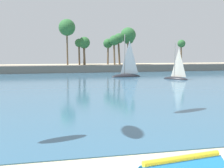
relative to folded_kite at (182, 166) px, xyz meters
name	(u,v)px	position (x,y,z in m)	size (l,w,h in m)	color
sea	(44,77)	(-3.00, 56.40, -0.69)	(220.00, 105.19, 0.06)	#33607F
palm_headland	(44,61)	(-2.39, 69.06, 2.18)	(114.72, 6.00, 13.48)	slate
folded_kite	(182,166)	(0.00, 0.00, 0.00)	(3.92, 2.89, 1.07)	#237FD1
sailboat_mid_bay	(176,76)	(20.30, 43.51, -0.01)	(4.00, 4.90, 7.14)	black
sailboat_toward_headland	(127,73)	(13.16, 51.24, 0.17)	(6.47, 2.71, 9.10)	black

